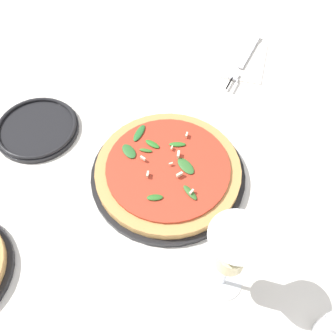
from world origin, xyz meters
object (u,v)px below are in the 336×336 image
pizza_arugula_main (168,172)px  wine_glass (233,252)px  shaker_pepper (329,327)px  side_plate_white (37,128)px  fork (244,61)px

pizza_arugula_main → wine_glass: 0.26m
pizza_arugula_main → shaker_pepper: shaker_pepper is taller
side_plate_white → wine_glass: bearing=73.9°
pizza_arugula_main → fork: 0.39m
fork → shaker_pepper: (0.55, 0.32, 0.03)m
shaker_pepper → wine_glass: bearing=-92.2°
pizza_arugula_main → side_plate_white: 0.31m
wine_glass → side_plate_white: (-0.14, -0.49, -0.12)m
pizza_arugula_main → shaker_pepper: (0.16, 0.35, 0.02)m
fork → side_plate_white: (0.40, -0.33, 0.00)m
wine_glass → side_plate_white: wine_glass is taller
wine_glass → fork: wine_glass is taller
pizza_arugula_main → shaker_pepper: size_ratio=4.59×
side_plate_white → shaker_pepper: shaker_pepper is taller
fork → shaker_pepper: 0.64m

